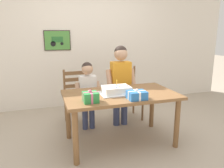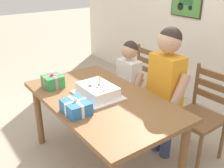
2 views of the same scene
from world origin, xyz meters
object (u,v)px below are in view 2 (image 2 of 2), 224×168
object	(u,v)px
chair_right	(200,115)
child_younger	(129,79)
dining_table	(101,107)
gift_box_red_large	(76,107)
chair_left	(139,85)
gift_box_beside_cake	(53,81)
birthday_cake	(97,91)
child_older	(166,82)

from	to	relation	value
chair_right	child_younger	world-z (taller)	child_younger
chair_right	dining_table	bearing A→B (deg)	-117.65
gift_box_red_large	chair_left	size ratio (longest dim) A/B	0.25
gift_box_beside_cake	chair_left	world-z (taller)	chair_left
chair_right	child_younger	distance (m)	0.85
gift_box_red_large	child_younger	bearing A→B (deg)	115.75
gift_box_beside_cake	chair_left	distance (m)	1.15
dining_table	birthday_cake	xyz separation A→B (m)	(-0.06, -0.00, 0.14)
birthday_cake	child_younger	bearing A→B (deg)	114.66
chair_left	chair_right	bearing A→B (deg)	-0.00
birthday_cake	child_younger	size ratio (longest dim) A/B	0.40
dining_table	chair_left	xyz separation A→B (m)	(-0.45, 0.86, -0.17)
birthday_cake	gift_box_red_large	bearing A→B (deg)	-62.20
chair_left	birthday_cake	bearing A→B (deg)	-65.46
gift_box_red_large	chair_left	distance (m)	1.33
gift_box_beside_cake	child_older	distance (m)	1.08
dining_table	child_younger	bearing A→B (deg)	119.29
chair_right	child_younger	xyz separation A→B (m)	(-0.78, -0.27, 0.19)
gift_box_beside_cake	child_younger	size ratio (longest dim) A/B	0.17
birthday_cake	chair_left	bearing A→B (deg)	114.54
child_older	chair_right	bearing A→B (deg)	49.28
gift_box_beside_cake	gift_box_red_large	bearing A→B (deg)	-6.28
gift_box_red_large	child_younger	xyz separation A→B (m)	(-0.43, 0.90, -0.12)
dining_table	gift_box_beside_cake	xyz separation A→B (m)	(-0.47, -0.25, 0.15)
chair_left	gift_box_red_large	bearing A→B (deg)	-64.58
birthday_cake	chair_right	world-z (taller)	chair_right
gift_box_beside_cake	child_younger	xyz separation A→B (m)	(0.14, 0.84, -0.13)
birthday_cake	gift_box_beside_cake	xyz separation A→B (m)	(-0.41, -0.24, 0.01)
chair_left	child_older	size ratio (longest dim) A/B	0.69
chair_left	chair_right	xyz separation A→B (m)	(0.91, -0.00, 0.00)
dining_table	chair_right	bearing A→B (deg)	62.35
gift_box_beside_cake	child_older	bearing A→B (deg)	50.66
dining_table	child_younger	distance (m)	0.68
dining_table	child_younger	world-z (taller)	child_younger
birthday_cake	gift_box_beside_cake	bearing A→B (deg)	-149.28
birthday_cake	gift_box_beside_cake	distance (m)	0.48
gift_box_red_large	child_older	xyz separation A→B (m)	(0.11, 0.90, 0.03)
child_younger	gift_box_red_large	bearing A→B (deg)	-64.25
dining_table	chair_left	world-z (taller)	chair_left
gift_box_red_large	child_older	distance (m)	0.91
chair_right	child_older	distance (m)	0.50
dining_table	birthday_cake	bearing A→B (deg)	-176.92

